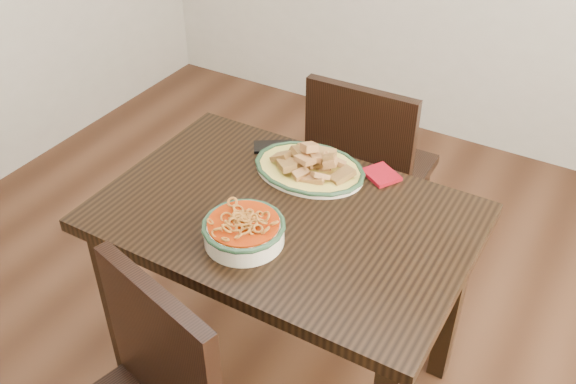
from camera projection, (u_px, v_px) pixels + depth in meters
The scene contains 7 objects.
floor at pixel (273, 333), 2.49m from camera, with size 3.50×3.50×0.00m, color #361E11.
dining_table at pixel (285, 240), 1.95m from camera, with size 1.09×0.73×0.75m.
chair_far at pixel (367, 166), 2.52m from camera, with size 0.43×0.43×0.89m.
fish_plate at pixel (310, 160), 2.03m from camera, with size 0.36×0.28×0.11m.
noodle_bowl at pixel (244, 229), 1.76m from camera, with size 0.23×0.23×0.08m.
smartphone at pixel (273, 147), 2.16m from camera, with size 0.13×0.07×0.01m, color black.
napkin at pixel (381, 175), 2.03m from camera, with size 0.11×0.09×0.01m, color maroon.
Camera 1 is at (0.89, -1.41, 1.93)m, focal length 40.00 mm.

